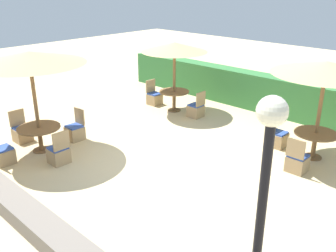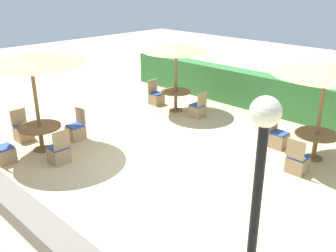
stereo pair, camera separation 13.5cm
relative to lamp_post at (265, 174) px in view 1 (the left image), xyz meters
The scene contains 18 objects.
ground_plane 5.56m from the lamp_post, 151.67° to the left, with size 40.00×40.00×0.00m, color #D1BA8C.
hedge_row 9.44m from the lamp_post, 118.55° to the left, with size 13.00×0.70×1.32m, color #387A3D.
stone_border 5.05m from the lamp_post, 166.76° to the right, with size 10.00×0.56×0.37m, color slate.
lamp_post is the anchor object (origin of this frame).
parasol_front_left 7.34m from the lamp_post, behind, with size 2.89×2.89×2.78m.
round_table_front_left 7.55m from the lamp_post, behind, with size 1.16×1.16×0.71m.
patio_chair_front_left_east 6.64m from the lamp_post, behind, with size 0.46×0.46×0.93m.
patio_chair_front_left_north 7.81m from the lamp_post, 165.01° to the left, with size 0.46×0.46×0.93m.
patio_chair_front_left_west 8.59m from the lamp_post, behind, with size 0.46×0.46×0.93m.
patio_chair_front_left_south 7.57m from the lamp_post, behind, with size 0.46×0.46×0.93m.
parasol_back_left 9.10m from the lamp_post, 139.46° to the left, with size 2.30×2.30×2.47m.
round_table_back_left 9.27m from the lamp_post, 139.46° to the left, with size 1.07×1.07×0.74m.
patio_chair_back_left_west 10.15m from the lamp_post, 143.32° to the left, with size 0.46×0.46×0.93m.
patio_chair_back_left_east 8.65m from the lamp_post, 134.79° to the left, with size 0.46×0.46×0.93m.
parasol_back_right 5.88m from the lamp_post, 105.71° to the left, with size 2.69×2.69×2.62m.
round_table_back_right 6.14m from the lamp_post, 105.71° to the left, with size 1.12×1.12×0.72m.
patio_chair_back_right_west 6.59m from the lamp_post, 115.15° to the left, with size 0.46×0.46×0.93m.
patio_chair_back_right_south 5.31m from the lamp_post, 108.63° to the left, with size 0.46×0.46×0.93m.
Camera 1 is at (6.28, -5.99, 4.50)m, focal length 40.00 mm.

